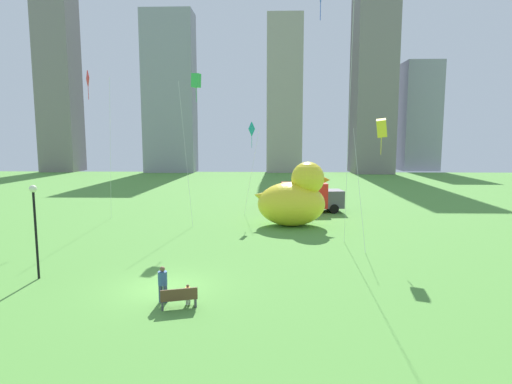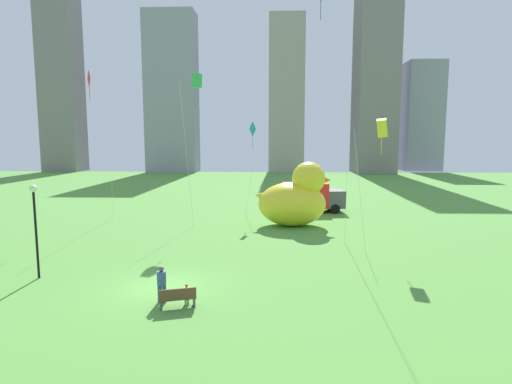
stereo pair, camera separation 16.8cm
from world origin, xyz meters
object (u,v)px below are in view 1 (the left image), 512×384
at_px(park_bench, 179,298).
at_px(giant_inflatable_duck, 294,199).
at_px(kite_green, 196,81).
at_px(person_adult, 163,283).
at_px(kite_red, 90,86).
at_px(box_truck, 311,197).
at_px(kite_yellow, 382,129).
at_px(kite_blue, 324,7).
at_px(person_child, 188,294).
at_px(lamppost, 35,215).
at_px(kite_teal, 252,132).

bearing_deg(park_bench, giant_inflatable_duck, 71.41).
bearing_deg(kite_green, person_adult, -85.42).
bearing_deg(kite_red, box_truck, 17.27).
relative_size(park_bench, giant_inflatable_duck, 0.25).
distance_m(kite_yellow, kite_blue, 8.30).
bearing_deg(kite_yellow, box_truck, 103.64).
bearing_deg(kite_blue, box_truck, 87.08).
bearing_deg(person_child, box_truck, 72.24).
height_order(person_child, kite_blue, kite_blue).
distance_m(lamppost, kite_green, 17.66).
xyz_separation_m(person_adult, kite_blue, (7.92, 9.53, 14.18)).
bearing_deg(person_child, giant_inflatable_duck, 71.88).
relative_size(park_bench, box_truck, 0.26).
xyz_separation_m(giant_inflatable_duck, kite_yellow, (5.16, -6.58, 5.52)).
relative_size(person_adult, box_truck, 0.27).
distance_m(person_child, lamppost, 9.30).
bearing_deg(person_adult, kite_green, 94.58).
bearing_deg(kite_green, person_child, -81.81).
xyz_separation_m(lamppost, kite_teal, (10.14, 18.13, 4.41)).
bearing_deg(kite_green, park_bench, -82.92).
relative_size(park_bench, lamppost, 0.33).
height_order(giant_inflatable_duck, kite_blue, kite_blue).
relative_size(person_adult, kite_red, 0.13).
bearing_deg(kite_teal, giant_inflatable_duck, -50.80).
bearing_deg(person_adult, park_bench, -37.43).
bearing_deg(kite_blue, kite_teal, 113.22).
relative_size(person_child, lamppost, 0.19).
bearing_deg(lamppost, kite_green, 68.16).
height_order(person_child, box_truck, box_truck).
relative_size(box_truck, kite_yellow, 0.72).
height_order(box_truck, kite_green, kite_green).
bearing_deg(kite_green, kite_teal, 40.46).
xyz_separation_m(person_child, box_truck, (7.47, 23.34, 0.94)).
distance_m(person_adult, kite_blue, 18.83).
bearing_deg(park_bench, kite_teal, 84.37).
relative_size(box_truck, kite_teal, 0.70).
bearing_deg(giant_inflatable_duck, person_child, -108.12).
relative_size(person_adult, kite_teal, 0.19).
distance_m(giant_inflatable_duck, kite_teal, 7.95).
bearing_deg(kite_green, kite_blue, -39.90).
distance_m(person_adult, kite_red, 22.63).
relative_size(person_adult, kite_blue, 0.10).
bearing_deg(person_child, park_bench, -125.42).
xyz_separation_m(giant_inflatable_duck, kite_green, (-8.02, 0.75, 9.48)).
distance_m(box_truck, kite_green, 15.46).
bearing_deg(kite_yellow, kite_blue, -173.35).
bearing_deg(kite_blue, kite_yellow, 6.65).
bearing_deg(box_truck, kite_yellow, -76.36).
xyz_separation_m(park_bench, giant_inflatable_duck, (5.79, 17.21, 1.77)).
height_order(person_child, lamppost, lamppost).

